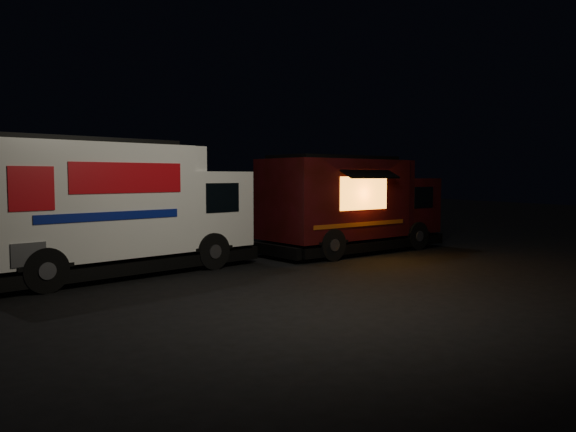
% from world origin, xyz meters
% --- Properties ---
extents(ground, '(80.00, 80.00, 0.00)m').
position_xyz_m(ground, '(0.00, 0.00, 0.00)').
color(ground, black).
rests_on(ground, ground).
extents(white_truck, '(8.21, 4.72, 3.52)m').
position_xyz_m(white_truck, '(-2.81, 2.59, 1.76)').
color(white_truck, silver).
rests_on(white_truck, ground).
extents(red_truck, '(7.36, 3.87, 3.26)m').
position_xyz_m(red_truck, '(5.28, 3.39, 1.63)').
color(red_truck, '#3E0B11').
rests_on(red_truck, ground).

